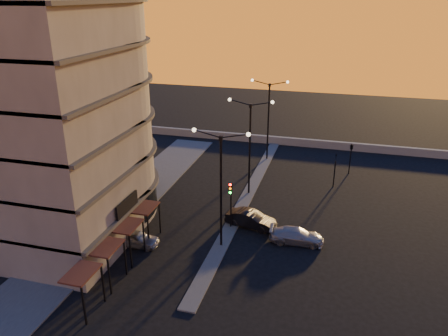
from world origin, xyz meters
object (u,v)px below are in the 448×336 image
traffic_light_main (231,197)px  car_wagon (297,236)px  car_hatchback (135,238)px  streetlamp_mid (250,140)px  car_sedan (251,219)px

traffic_light_main → car_wagon: bearing=-8.0°
traffic_light_main → car_hatchback: size_ratio=1.14×
streetlamp_mid → car_sedan: size_ratio=2.23×
streetlamp_mid → car_hatchback: streetlamp_mid is taller
car_hatchback → car_sedan: (8.07, 5.34, 0.07)m
streetlamp_mid → car_wagon: streetlamp_mid is taller
traffic_light_main → car_wagon: traffic_light_main is taller
streetlamp_mid → car_wagon: 10.92m
traffic_light_main → car_sedan: traffic_light_main is taller
streetlamp_mid → car_sedan: 8.18m
traffic_light_main → car_sedan: size_ratio=0.99×
streetlamp_mid → traffic_light_main: 7.62m
traffic_light_main → car_hatchback: (-6.50, -4.58, -2.25)m
streetlamp_mid → traffic_light_main: bearing=-90.0°
traffic_light_main → car_hatchback: traffic_light_main is taller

